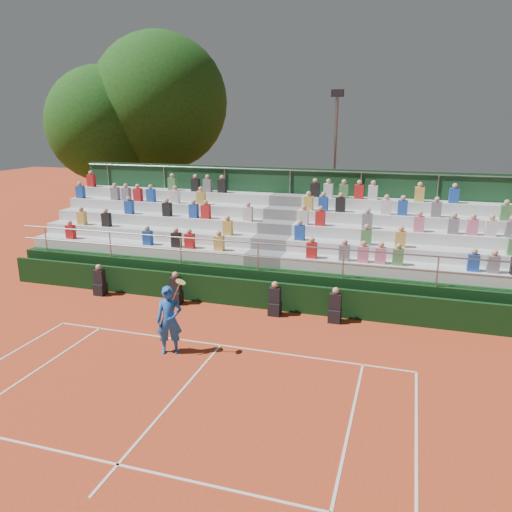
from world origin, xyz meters
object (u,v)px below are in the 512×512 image
(tree_west, at_px, (104,125))
(floodlight_mast, at_px, (335,157))
(tennis_player, at_px, (169,320))
(tree_east, at_px, (160,102))

(tree_west, bearing_deg, floodlight_mast, 0.84)
(tennis_player, xyz_separation_m, tree_west, (-10.67, 13.63, 5.10))
(tree_west, relative_size, floodlight_mast, 1.20)
(tree_west, xyz_separation_m, floodlight_mast, (13.08, 0.19, -1.53))
(tennis_player, distance_m, floodlight_mast, 14.48)
(tree_east, bearing_deg, tree_west, -152.34)
(tennis_player, distance_m, tree_east, 18.17)
(tennis_player, bearing_deg, tree_west, 128.04)
(tennis_player, height_order, floodlight_mast, floodlight_mast)
(tennis_player, height_order, tree_west, tree_west)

